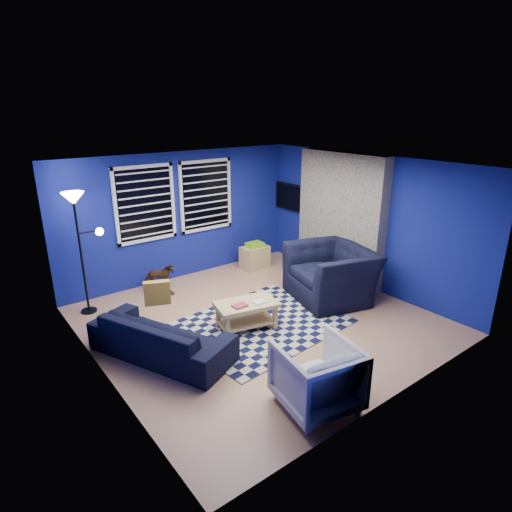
{
  "coord_description": "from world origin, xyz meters",
  "views": [
    {
      "loc": [
        -3.82,
        -4.9,
        3.3
      ],
      "look_at": [
        0.16,
        0.3,
        1.0
      ],
      "focal_mm": 30.0,
      "sensor_mm": 36.0,
      "label": 1
    }
  ],
  "objects_px": {
    "sofa": "(162,336)",
    "coffee_table": "(246,310)",
    "rocking_horse": "(160,277)",
    "armchair_big": "(331,274)",
    "armchair_bent": "(317,376)",
    "floor_lamp": "(77,215)",
    "tv": "(291,197)",
    "cabinet": "(255,257)"
  },
  "relations": [
    {
      "from": "coffee_table",
      "to": "rocking_horse",
      "type": "bearing_deg",
      "value": 101.69
    },
    {
      "from": "rocking_horse",
      "to": "coffee_table",
      "type": "relative_size",
      "value": 0.51
    },
    {
      "from": "rocking_horse",
      "to": "coffee_table",
      "type": "height_order",
      "value": "rocking_horse"
    },
    {
      "from": "coffee_table",
      "to": "floor_lamp",
      "type": "distance_m",
      "value": 3.05
    },
    {
      "from": "rocking_horse",
      "to": "floor_lamp",
      "type": "relative_size",
      "value": 0.26
    },
    {
      "from": "coffee_table",
      "to": "tv",
      "type": "bearing_deg",
      "value": 36.96
    },
    {
      "from": "coffee_table",
      "to": "sofa",
      "type": "bearing_deg",
      "value": 175.55
    },
    {
      "from": "armchair_bent",
      "to": "coffee_table",
      "type": "relative_size",
      "value": 0.84
    },
    {
      "from": "tv",
      "to": "rocking_horse",
      "type": "relative_size",
      "value": 1.89
    },
    {
      "from": "armchair_big",
      "to": "rocking_horse",
      "type": "height_order",
      "value": "armchair_big"
    },
    {
      "from": "sofa",
      "to": "floor_lamp",
      "type": "distance_m",
      "value": 2.45
    },
    {
      "from": "cabinet",
      "to": "coffee_table",
      "type": "bearing_deg",
      "value": -131.78
    },
    {
      "from": "armchair_big",
      "to": "armchair_bent",
      "type": "bearing_deg",
      "value": -34.51
    },
    {
      "from": "sofa",
      "to": "rocking_horse",
      "type": "xyz_separation_m",
      "value": [
        0.93,
        2.03,
        -0.01
      ]
    },
    {
      "from": "cabinet",
      "to": "floor_lamp",
      "type": "relative_size",
      "value": 0.28
    },
    {
      "from": "tv",
      "to": "cabinet",
      "type": "height_order",
      "value": "tv"
    },
    {
      "from": "armchair_bent",
      "to": "armchair_big",
      "type": "bearing_deg",
      "value": -128.66
    },
    {
      "from": "armchair_big",
      "to": "rocking_horse",
      "type": "distance_m",
      "value": 3.16
    },
    {
      "from": "rocking_horse",
      "to": "floor_lamp",
      "type": "height_order",
      "value": "floor_lamp"
    },
    {
      "from": "tv",
      "to": "coffee_table",
      "type": "bearing_deg",
      "value": -143.04
    },
    {
      "from": "rocking_horse",
      "to": "floor_lamp",
      "type": "distance_m",
      "value": 1.91
    },
    {
      "from": "rocking_horse",
      "to": "armchair_big",
      "type": "bearing_deg",
      "value": -113.57
    },
    {
      "from": "tv",
      "to": "coffee_table",
      "type": "relative_size",
      "value": 0.97
    },
    {
      "from": "armchair_big",
      "to": "cabinet",
      "type": "distance_m",
      "value": 2.06
    },
    {
      "from": "sofa",
      "to": "coffee_table",
      "type": "bearing_deg",
      "value": -118.13
    },
    {
      "from": "sofa",
      "to": "armchair_big",
      "type": "bearing_deg",
      "value": -115.51
    },
    {
      "from": "tv",
      "to": "rocking_horse",
      "type": "distance_m",
      "value": 3.4
    },
    {
      "from": "rocking_horse",
      "to": "floor_lamp",
      "type": "bearing_deg",
      "value": 110.72
    },
    {
      "from": "armchair_bent",
      "to": "cabinet",
      "type": "distance_m",
      "value": 4.55
    },
    {
      "from": "armchair_big",
      "to": "floor_lamp",
      "type": "height_order",
      "value": "floor_lamp"
    },
    {
      "from": "rocking_horse",
      "to": "cabinet",
      "type": "xyz_separation_m",
      "value": [
        2.17,
        -0.09,
        -0.04
      ]
    },
    {
      "from": "rocking_horse",
      "to": "cabinet",
      "type": "bearing_deg",
      "value": -73.3
    },
    {
      "from": "armchair_big",
      "to": "rocking_horse",
      "type": "relative_size",
      "value": 2.74
    },
    {
      "from": "armchair_big",
      "to": "coffee_table",
      "type": "distance_m",
      "value": 1.88
    },
    {
      "from": "armchair_bent",
      "to": "coffee_table",
      "type": "xyz_separation_m",
      "value": [
        0.43,
        1.95,
        -0.07
      ]
    },
    {
      "from": "rocking_horse",
      "to": "cabinet",
      "type": "distance_m",
      "value": 2.17
    },
    {
      "from": "tv",
      "to": "armchair_big",
      "type": "bearing_deg",
      "value": -113.16
    },
    {
      "from": "sofa",
      "to": "rocking_horse",
      "type": "bearing_deg",
      "value": -48.39
    },
    {
      "from": "floor_lamp",
      "to": "rocking_horse",
      "type": "bearing_deg",
      "value": 1.71
    },
    {
      "from": "armchair_bent",
      "to": "cabinet",
      "type": "xyz_separation_m",
      "value": [
        2.16,
        4.0,
        -0.15
      ]
    },
    {
      "from": "armchair_bent",
      "to": "tv",
      "type": "bearing_deg",
      "value": -117.32
    },
    {
      "from": "sofa",
      "to": "armchair_big",
      "type": "relative_size",
      "value": 1.41
    }
  ]
}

